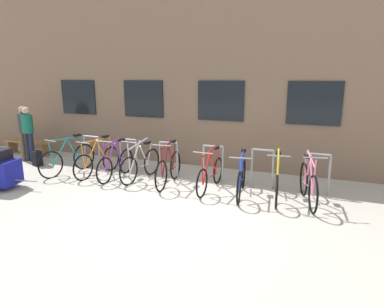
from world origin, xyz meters
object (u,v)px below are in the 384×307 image
Objects in this scene: bicycle_pink at (308,184)px; bicycle_maroon at (169,168)px; bicycle_blue at (241,178)px; wooden_bench at (28,144)px; bicycle_red at (211,174)px; bicycle_yellow at (277,181)px; bicycle_purple at (116,164)px; bicycle_silver at (141,164)px; person_browsing at (24,129)px; person_by_bench at (28,130)px; bicycle_teal at (68,159)px; backpack at (37,158)px; bicycle_orange at (98,161)px.

bicycle_maroon is at bearing 178.90° from bicycle_pink.
bicycle_blue reaches higher than wooden_bench.
wooden_bench is at bearing 170.40° from bicycle_red.
bicycle_purple is at bearing 179.67° from bicycle_yellow.
bicycle_silver is at bearing 177.47° from bicycle_pink.
person_browsing is at bearing 175.18° from bicycle_red.
bicycle_purple is at bearing -15.51° from wooden_bench.
person_by_bench is (0.81, -0.66, 0.61)m from wooden_bench.
bicycle_teal is 0.94× the size of wooden_bench.
person_browsing is at bearing 175.85° from bicycle_pink.
wooden_bench is at bearing 155.56° from bicycle_teal.
bicycle_purple is at bearing 14.29° from backpack.
bicycle_silver is 1.01× the size of person_browsing.
bicycle_yellow reaches higher than bicycle_silver.
person_browsing is at bearing 174.33° from bicycle_silver.
bicycle_teal is 4.71m from bicycle_blue.
bicycle_teal is 1.00× the size of bicycle_blue.
bicycle_pink is 6.08m from bicycle_teal.
bicycle_pink is 4.65m from bicycle_purple.
bicycle_purple is 2.83m from backpack.
bicycle_pink is 1.38m from bicycle_blue.
bicycle_pink is 1.00× the size of bicycle_yellow.
backpack is (-4.30, 0.15, -0.18)m from bicycle_maroon.
bicycle_pink is 8.14m from person_by_bench.
bicycle_red is at bearing -4.82° from person_browsing.
person_by_bench is (-5.98, 0.49, 0.59)m from bicycle_red.
bicycle_orange is (-5.25, 0.10, -0.02)m from bicycle_pink.
bicycle_red is (-2.12, 0.08, -0.04)m from bicycle_pink.
bicycle_teal is at bearing -173.71° from bicycle_silver.
backpack is (-3.47, 0.04, -0.16)m from bicycle_silver.
bicycle_orange is at bearing 10.66° from bicycle_teal.
backpack is at bearing -29.56° from person_by_bench.
wooden_bench is at bearing 171.73° from bicycle_yellow.
person_by_bench reaches higher than wooden_bench.
bicycle_orange is 1.02× the size of bicycle_silver.
person_by_bench reaches higher than bicycle_yellow.
bicycle_blue is 1.03× the size of bicycle_maroon.
bicycle_orange is 3.93× the size of backpack.
person_browsing is at bearing 175.70° from bicycle_yellow.
bicycle_blue is 1.05× the size of person_browsing.
person_browsing is at bearing -45.17° from wooden_bench.
bicycle_maroon is at bearing 177.16° from bicycle_blue.
bicycle_silver is 0.97× the size of bicycle_blue.
bicycle_pink reaches higher than backpack.
bicycle_pink is 0.97× the size of bicycle_blue.
bicycle_pink reaches higher than bicycle_blue.
bicycle_teal is at bearing -16.58° from person_browsing.
bicycle_silver is at bearing 11.03° from bicycle_purple.
backpack is at bearing 177.99° from bicycle_maroon.
bicycle_maroon is (0.83, -0.12, 0.01)m from bicycle_silver.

